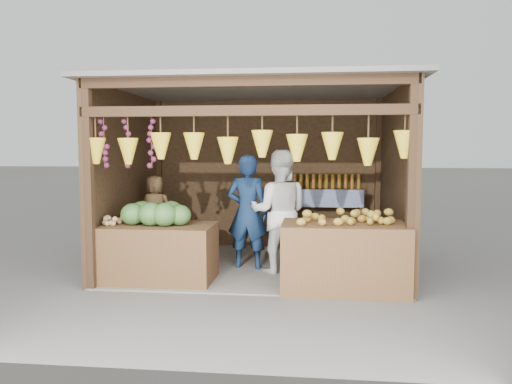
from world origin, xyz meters
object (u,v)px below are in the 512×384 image
counter_right (344,257)px  man_standing (248,212)px  woman_standing (279,212)px  vendor_seated (156,210)px  counter_left (159,253)px

counter_right → man_standing: size_ratio=0.91×
man_standing → woman_standing: (0.47, -0.16, 0.03)m
vendor_seated → woman_standing: bearing=172.2°
woman_standing → vendor_seated: woman_standing is taller
woman_standing → counter_right: bearing=137.7°
counter_right → woman_standing: size_ratio=0.88×
counter_right → counter_left: bearing=176.4°
counter_left → counter_right: counter_right is taller
counter_right → woman_standing: bearing=136.4°
man_standing → vendor_seated: (-1.47, 0.30, -0.02)m
counter_left → woman_standing: size_ratio=0.84×
counter_right → woman_standing: woman_standing is taller
counter_right → man_standing: bearing=143.8°
man_standing → counter_left: bearing=44.0°
man_standing → counter_right: bearing=150.7°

